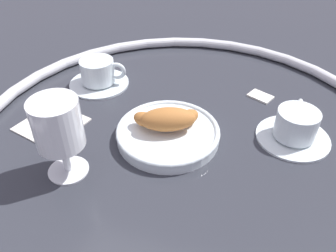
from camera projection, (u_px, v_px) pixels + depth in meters
ground_plane at (185, 137)px, 0.65m from camera, size 2.20×2.20×0.00m
table_chrome_rim at (185, 132)px, 0.65m from camera, size 0.81×0.81×0.02m
pastry_plate at (168, 133)px, 0.64m from camera, size 0.19×0.19×0.02m
croissant_large at (168, 119)px, 0.63m from camera, size 0.13×0.10×0.04m
coffee_cup_near at (295, 127)px, 0.64m from camera, size 0.14×0.14×0.06m
coffee_cup_far at (99, 74)px, 0.79m from camera, size 0.14×0.14×0.06m
juice_glass_left at (58, 126)px, 0.53m from camera, size 0.08×0.08×0.14m
sugar_packet at (261, 96)px, 0.76m from camera, size 0.06×0.05×0.01m
folded_napkin at (51, 124)px, 0.68m from camera, size 0.13×0.13×0.01m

